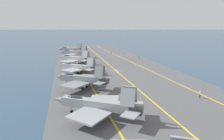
{
  "coord_description": "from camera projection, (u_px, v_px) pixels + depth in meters",
  "views": [
    {
      "loc": [
        -69.82,
        18.19,
        16.49
      ],
      "look_at": [
        -9.73,
        3.82,
        2.9
      ],
      "focal_mm": 32.0,
      "sensor_mm": 36.0,
      "label": 1
    }
  ],
  "objects": [
    {
      "name": "parked_jet_fifth",
      "position": [
        75.0,
        59.0,
        85.81
      ],
      "size": [
        14.34,
        15.79,
        6.13
      ],
      "color": "#9EA3A8",
      "rests_on": "carrier_deck"
    },
    {
      "name": "crew_white_vest",
      "position": [
        200.0,
        94.0,
        45.52
      ],
      "size": [
        0.44,
        0.46,
        1.73
      ],
      "color": "#383328",
      "rests_on": "carrier_deck"
    },
    {
      "name": "crew_red_vest",
      "position": [
        139.0,
        57.0,
        99.57
      ],
      "size": [
        0.39,
        0.27,
        1.75
      ],
      "color": "#4C473D",
      "rests_on": "carrier_deck"
    },
    {
      "name": "parked_jet_third",
      "position": [
        82.0,
        79.0,
        52.12
      ],
      "size": [
        13.47,
        15.0,
        6.53
      ],
      "color": "gray",
      "rests_on": "carrier_deck"
    },
    {
      "name": "parked_jet_fourth",
      "position": [
        78.0,
        67.0,
        69.79
      ],
      "size": [
        13.47,
        15.34,
        5.76
      ],
      "color": "#9EA3A8",
      "rests_on": "carrier_deck"
    },
    {
      "name": "ground_plane",
      "position": [
        116.0,
        72.0,
        73.99
      ],
      "size": [
        2000.0,
        2000.0,
        0.0
      ],
      "primitive_type": "plane",
      "color": "#334C66"
    },
    {
      "name": "carrier_deck",
      "position": [
        116.0,
        71.0,
        73.95
      ],
      "size": [
        209.23,
        43.94,
        0.4
      ],
      "primitive_type": "cube",
      "color": "#565659",
      "rests_on": "ground"
    },
    {
      "name": "parked_jet_sixth",
      "position": [
        74.0,
        53.0,
        104.2
      ],
      "size": [
        13.27,
        16.52,
        6.36
      ],
      "color": "#93999E",
      "rests_on": "carrier_deck"
    },
    {
      "name": "parked_jet_second",
      "position": [
        97.0,
        105.0,
        35.65
      ],
      "size": [
        13.69,
        16.59,
        6.22
      ],
      "color": "#93999E",
      "rests_on": "carrier_deck"
    },
    {
      "name": "deck_stripe_centerline",
      "position": [
        116.0,
        71.0,
        73.91
      ],
      "size": [
        188.3,
        0.36,
        0.01
      ],
      "primitive_type": "cube",
      "color": "yellow",
      "rests_on": "carrier_deck"
    },
    {
      "name": "crew_yellow_vest",
      "position": [
        124.0,
        52.0,
        121.36
      ],
      "size": [
        0.41,
        0.46,
        1.67
      ],
      "color": "#4C473D",
      "rests_on": "carrier_deck"
    },
    {
      "name": "deck_stripe_foul_line",
      "position": [
        146.0,
        69.0,
        76.65
      ],
      "size": [
        188.15,
        8.46,
        0.01
      ],
      "primitive_type": "cube",
      "rotation": [
        0.0,
        0.0,
        0.04
      ],
      "color": "yellow",
      "rests_on": "carrier_deck"
    },
    {
      "name": "crew_brown_vest",
      "position": [
        111.0,
        52.0,
        118.35
      ],
      "size": [
        0.45,
        0.45,
        1.71
      ],
      "color": "#383328",
      "rests_on": "carrier_deck"
    },
    {
      "name": "deck_stripe_edge_line",
      "position": [
        83.0,
        72.0,
        71.16
      ],
      "size": [
        188.19,
        7.18,
        0.01
      ],
      "primitive_type": "cube",
      "rotation": [
        0.0,
        0.0,
        0.04
      ],
      "color": "yellow",
      "rests_on": "carrier_deck"
    },
    {
      "name": "parked_jet_seventh",
      "position": [
        71.0,
        49.0,
        121.0
      ],
      "size": [
        12.49,
        16.53,
        6.29
      ],
      "color": "#93999E",
      "rests_on": "carrier_deck"
    }
  ]
}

